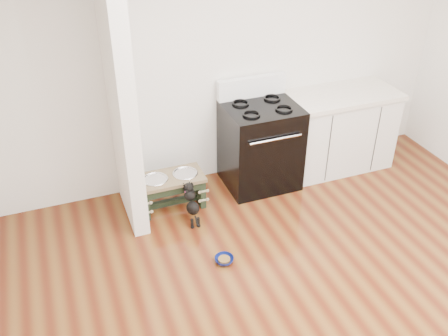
# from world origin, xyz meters

# --- Properties ---
(ground) EXTENTS (5.00, 5.00, 0.00)m
(ground) POSITION_xyz_m (0.00, 0.00, 0.00)
(ground) COLOR #4B1C0D
(ground) RESTS_ON ground
(room_shell) EXTENTS (5.00, 5.00, 5.00)m
(room_shell) POSITION_xyz_m (0.00, 0.00, 1.62)
(room_shell) COLOR silver
(room_shell) RESTS_ON ground
(partition_wall) EXTENTS (0.15, 0.80, 2.70)m
(partition_wall) POSITION_xyz_m (-1.18, 2.10, 1.35)
(partition_wall) COLOR silver
(partition_wall) RESTS_ON ground
(oven_range) EXTENTS (0.76, 0.69, 1.14)m
(oven_range) POSITION_xyz_m (0.25, 2.16, 0.48)
(oven_range) COLOR black
(oven_range) RESTS_ON ground
(cabinet_run) EXTENTS (1.24, 0.64, 0.91)m
(cabinet_run) POSITION_xyz_m (1.23, 2.18, 0.45)
(cabinet_run) COLOR silver
(cabinet_run) RESTS_ON ground
(dog_feeder) EXTENTS (0.67, 0.36, 0.38)m
(dog_feeder) POSITION_xyz_m (-0.78, 2.05, 0.26)
(dog_feeder) COLOR black
(dog_feeder) RESTS_ON ground
(puppy) EXTENTS (0.12, 0.34, 0.41)m
(puppy) POSITION_xyz_m (-0.66, 1.74, 0.22)
(puppy) COLOR black
(puppy) RESTS_ON ground
(floor_bowl) EXTENTS (0.23, 0.23, 0.05)m
(floor_bowl) POSITION_xyz_m (-0.58, 1.07, 0.03)
(floor_bowl) COLOR navy
(floor_bowl) RESTS_ON ground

